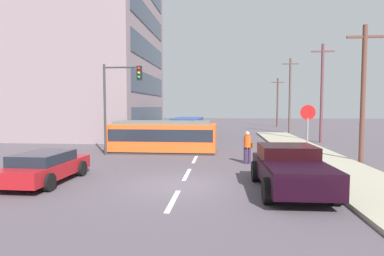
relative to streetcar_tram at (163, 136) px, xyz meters
name	(u,v)px	position (x,y,z in m)	size (l,w,h in m)	color
ground_plane	(200,150)	(2.25, 1.35, -1.04)	(120.00, 120.00, 0.00)	#4D454D
sidewalk_curb_right	(321,160)	(9.05, -2.65, -0.97)	(3.20, 36.00, 0.14)	gray
lane_stripe_0	(173,201)	(2.25, -10.65, -1.04)	(0.16, 2.40, 0.01)	silver
lane_stripe_1	(187,174)	(2.25, -6.65, -1.04)	(0.16, 2.40, 0.01)	silver
lane_stripe_2	(195,159)	(2.25, -2.65, -1.04)	(0.16, 2.40, 0.01)	silver
lane_stripe_3	(204,142)	(2.25, 6.00, -1.04)	(0.16, 2.40, 0.01)	silver
lane_stripe_4	(207,136)	(2.25, 12.00, -1.04)	(0.16, 2.40, 0.01)	silver
corner_building	(68,56)	(-11.92, 11.51, 6.96)	(16.83, 15.21, 16.00)	gray
streetcar_tram	(163,136)	(0.00, 0.00, 0.00)	(6.72, 2.58, 2.02)	#EC531D
city_bus	(187,126)	(0.48, 9.78, 0.03)	(2.68, 5.69, 1.88)	navy
pedestrian_crossing	(247,145)	(5.05, -3.71, -0.10)	(0.50, 0.36, 1.67)	#301F3F
pickup_truck_parked	(290,168)	(6.11, -9.11, -0.25)	(2.37, 5.05, 1.55)	black
parked_sedan_near	(45,167)	(-3.04, -8.68, -0.42)	(1.98, 4.28, 1.19)	maroon
parked_sedan_mid	(128,136)	(-3.50, 3.96, -0.42)	(2.03, 4.10, 1.19)	silver
parked_sedan_far	(147,131)	(-3.35, 9.62, -0.42)	(2.03, 4.48, 1.19)	silver
stop_sign	(308,121)	(8.12, -3.37, 1.15)	(0.76, 0.07, 2.88)	gray
traffic_light_mast	(119,93)	(-2.44, -1.46, 2.72)	(2.35, 0.33, 5.47)	#333333
utility_pole_near	(363,91)	(10.94, -3.00, 2.67)	(1.80, 0.24, 7.07)	brown
utility_pole_mid	(322,91)	(11.75, 6.82, 3.11)	(1.80, 0.24, 7.95)	brown
utility_pole_far	(290,94)	(11.12, 16.35, 3.23)	(1.80, 0.24, 8.19)	brown
utility_pole_distant	(277,101)	(11.66, 27.85, 2.63)	(1.80, 0.24, 7.01)	#4D3732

